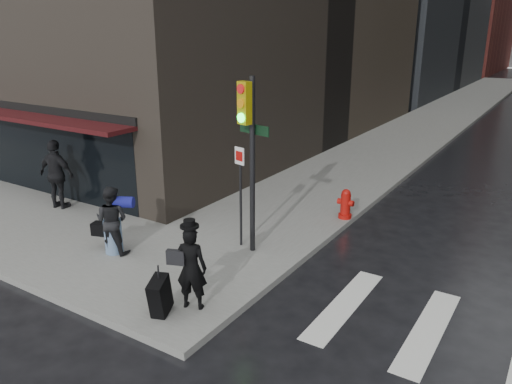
# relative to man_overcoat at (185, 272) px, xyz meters

# --- Properties ---
(ground) EXTENTS (140.00, 140.00, 0.00)m
(ground) POSITION_rel_man_overcoat_xyz_m (-1.16, 0.93, -0.89)
(ground) COLOR black
(ground) RESTS_ON ground
(sidewalk_left) EXTENTS (4.00, 50.00, 0.15)m
(sidewalk_left) POSITION_rel_man_overcoat_xyz_m (-1.16, 27.93, -0.82)
(sidewalk_left) COLOR slate
(sidewalk_left) RESTS_ON ground
(storefront) EXTENTS (8.40, 1.11, 2.83)m
(storefront) POSITION_rel_man_overcoat_xyz_m (-8.16, 2.83, 0.93)
(storefront) COLOR black
(storefront) RESTS_ON ground
(man_overcoat) EXTENTS (0.90, 1.14, 1.78)m
(man_overcoat) POSITION_rel_man_overcoat_xyz_m (0.00, 0.00, 0.00)
(man_overcoat) COLOR black
(man_overcoat) RESTS_ON ground
(man_jeans) EXTENTS (1.17, 0.81, 1.60)m
(man_jeans) POSITION_rel_man_overcoat_xyz_m (-3.01, 1.00, 0.06)
(man_jeans) COLOR black
(man_jeans) RESTS_ON ground
(man_greycoat) EXTENTS (1.24, 0.67, 2.00)m
(man_greycoat) POSITION_rel_man_overcoat_xyz_m (-6.66, 2.29, 0.26)
(man_greycoat) COLOR black
(man_greycoat) RESTS_ON ground
(traffic_light) EXTENTS (0.98, 0.56, 4.01)m
(traffic_light) POSITION_rel_man_overcoat_xyz_m (-0.42, 2.75, 1.85)
(traffic_light) COLOR black
(traffic_light) RESTS_ON ground
(fire_hydrant) EXTENTS (0.46, 0.36, 0.83)m
(fire_hydrant) POSITION_rel_man_overcoat_xyz_m (0.64, 5.95, -0.37)
(fire_hydrant) COLOR #A50F0A
(fire_hydrant) RESTS_ON ground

